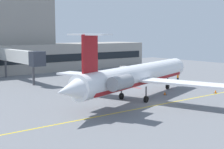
{
  "coord_description": "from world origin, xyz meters",
  "views": [
    {
      "loc": [
        -32.22,
        -31.01,
        9.58
      ],
      "look_at": [
        0.02,
        9.66,
        3.0
      ],
      "focal_mm": 53.53,
      "sensor_mm": 36.0,
      "label": 1
    }
  ],
  "objects_px": {
    "regional_jet": "(137,76)",
    "baggage_tug": "(127,78)",
    "marshaller": "(178,77)",
    "pushback_tractor": "(121,72)"
  },
  "relations": [
    {
      "from": "regional_jet",
      "to": "baggage_tug",
      "type": "xyz_separation_m",
      "value": [
        10.04,
        13.6,
        -2.61
      ]
    },
    {
      "from": "marshaller",
      "to": "baggage_tug",
      "type": "bearing_deg",
      "value": 140.26
    },
    {
      "from": "pushback_tractor",
      "to": "marshaller",
      "type": "height_order",
      "value": "pushback_tractor"
    },
    {
      "from": "baggage_tug",
      "to": "marshaller",
      "type": "relative_size",
      "value": 2.11
    },
    {
      "from": "baggage_tug",
      "to": "pushback_tractor",
      "type": "xyz_separation_m",
      "value": [
        5.35,
        8.07,
        0.09
      ]
    },
    {
      "from": "marshaller",
      "to": "pushback_tractor",
      "type": "bearing_deg",
      "value": 98.54
    },
    {
      "from": "regional_jet",
      "to": "pushback_tractor",
      "type": "relative_size",
      "value": 8.88
    },
    {
      "from": "regional_jet",
      "to": "pushback_tractor",
      "type": "distance_m",
      "value": 26.7
    },
    {
      "from": "regional_jet",
      "to": "marshaller",
      "type": "distance_m",
      "value": 19.18
    },
    {
      "from": "pushback_tractor",
      "to": "marshaller",
      "type": "bearing_deg",
      "value": -81.46
    }
  ]
}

